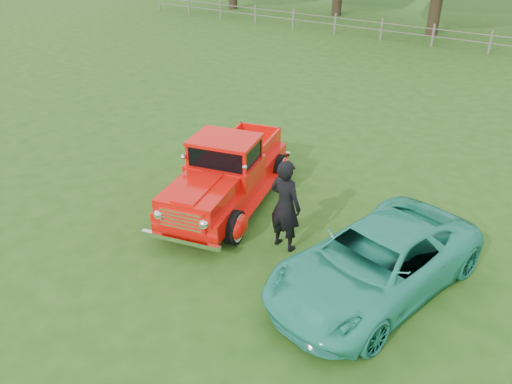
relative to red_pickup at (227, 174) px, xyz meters
The scene contains 5 objects.
ground 2.50m from the red_pickup, 51.59° to the right, with size 140.00×140.00×0.00m, color #265416.
fence_line 20.20m from the red_pickup, 85.83° to the left, with size 48.00×0.12×1.20m.
red_pickup is the anchor object (origin of this frame).
teal_sedan 4.44m from the red_pickup, 13.03° to the right, with size 2.16×4.68×1.30m, color teal.
man 2.31m from the red_pickup, 19.49° to the right, with size 0.75×0.49×2.05m, color black.
Camera 1 is at (5.38, -6.54, 6.27)m, focal length 35.00 mm.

